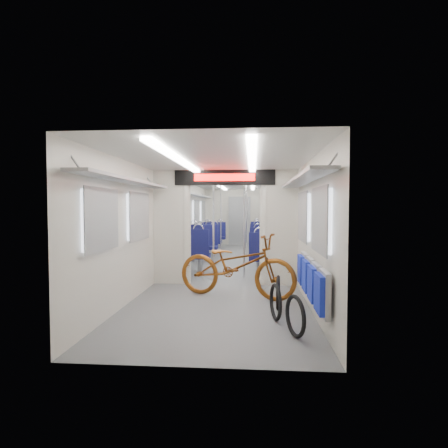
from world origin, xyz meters
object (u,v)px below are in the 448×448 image
object	(u,v)px
bicycle	(236,265)
stanchion_far_left	(221,221)
bike_hoop_b	(276,304)
stanchion_near_left	(213,226)
flip_bench	(311,280)
seat_bay_far_left	(211,236)
seat_bay_far_right	(263,236)
stanchion_near_right	(244,226)
bike_hoop_a	(295,318)
stanchion_far_right	(246,220)
seat_bay_near_left	(196,245)
bike_hoop_c	(278,294)
seat_bay_near_right	(268,248)

from	to	relation	value
bicycle	stanchion_far_left	size ratio (longest dim) A/B	0.92
bike_hoop_b	stanchion_near_left	xyz separation A→B (m)	(-1.19, 3.13, 0.92)
stanchion_near_left	flip_bench	bearing A→B (deg)	-62.13
seat_bay_far_left	seat_bay_far_right	size ratio (longest dim) A/B	0.97
bicycle	stanchion_near_right	size ratio (longest dim) A/B	0.92
bike_hoop_a	stanchion_near_right	size ratio (longest dim) A/B	0.22
seat_bay_far_left	stanchion_near_left	bearing A→B (deg)	-82.87
seat_bay_far_left	stanchion_far_right	xyz separation A→B (m)	(1.29, -1.65, 0.61)
seat_bay_far_left	seat_bay_near_left	bearing A→B (deg)	-90.00
flip_bench	bike_hoop_b	distance (m)	0.59
bicycle	bike_hoop_a	world-z (taller)	bicycle
flip_bench	seat_bay_near_left	bearing A→B (deg)	116.47
bike_hoop_c	seat_bay_near_right	distance (m)	3.67
bike_hoop_c	stanchion_far_left	xyz separation A→B (m)	(-1.35, 5.48, 0.91)
bike_hoop_c	stanchion_far_left	world-z (taller)	stanchion_far_left
flip_bench	stanchion_near_left	world-z (taller)	stanchion_near_left
flip_bench	seat_bay_far_left	distance (m)	8.45
bike_hoop_c	stanchion_far_left	distance (m)	5.71
flip_bench	bike_hoop_a	xyz separation A→B (m)	(-0.28, -0.64, -0.35)
bike_hoop_b	bicycle	bearing A→B (deg)	115.01
bike_hoop_a	stanchion_far_right	distance (m)	7.22
bike_hoop_c	seat_bay_far_right	bearing A→B (deg)	90.11
stanchion_far_left	stanchion_far_right	distance (m)	0.88
seat_bay_far_left	bike_hoop_b	bearing A→B (deg)	-77.38
bike_hoop_c	stanchion_far_left	size ratio (longest dim) A/B	0.23
bicycle	seat_bay_near_right	bearing A→B (deg)	5.11
stanchion_far_right	bicycle	bearing A→B (deg)	-90.87
bicycle	flip_bench	distance (m)	1.69
stanchion_far_left	stanchion_far_right	xyz separation A→B (m)	(0.76, 0.45, 0.00)
bike_hoop_c	seat_bay_near_left	size ratio (longest dim) A/B	0.23
bike_hoop_a	seat_bay_near_right	world-z (taller)	seat_bay_near_right
bike_hoop_a	stanchion_near_right	distance (m)	3.88
seat_bay_far_right	stanchion_near_right	bearing A→B (deg)	-96.26
bicycle	stanchion_far_right	xyz separation A→B (m)	(0.08, 5.18, 0.59)
bike_hoop_c	seat_bay_near_right	bearing A→B (deg)	90.23
bike_hoop_b	seat_bay_far_right	size ratio (longest dim) A/B	0.24
bike_hoop_c	seat_bay_near_left	distance (m)	4.47
bicycle	seat_bay_near_right	world-z (taller)	seat_bay_near_right
bike_hoop_b	stanchion_near_left	distance (m)	3.47
bike_hoop_b	stanchion_far_left	bearing A→B (deg)	102.02
flip_bench	seat_bay_far_right	bearing A→B (deg)	92.93
bike_hoop_c	seat_bay_far_right	distance (m)	7.64
bike_hoop_c	seat_bay_near_right	size ratio (longest dim) A/B	0.25
bike_hoop_a	bike_hoop_b	size ratio (longest dim) A/B	1.00
bike_hoop_c	stanchion_near_left	size ratio (longest dim) A/B	0.23
seat_bay_far_left	seat_bay_far_right	xyz separation A→B (m)	(1.87, 0.06, 0.01)
stanchion_far_right	seat_bay_near_left	bearing A→B (deg)	-124.42
bicycle	seat_bay_far_right	bearing A→B (deg)	12.37
seat_bay_far_right	seat_bay_near_right	bearing A→B (deg)	-90.00
seat_bay_near_right	seat_bay_far_left	world-z (taller)	seat_bay_near_right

